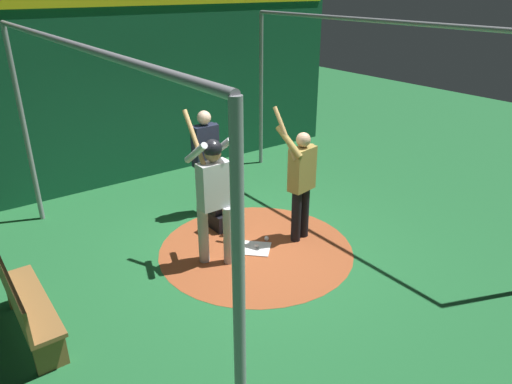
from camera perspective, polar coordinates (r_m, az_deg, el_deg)
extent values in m
plane|color=#216633|center=(7.24, 0.00, -6.89)|extent=(25.37, 25.37, 0.00)
cylinder|color=#9E4C28|center=(7.24, 0.00, -6.87)|extent=(2.93, 2.93, 0.01)
cube|color=white|center=(7.24, 0.00, -6.81)|extent=(0.59, 0.59, 0.01)
cylinder|color=#B3B3B7|center=(6.72, -3.33, -5.24)|extent=(0.15, 0.15, 0.87)
cylinder|color=#B3B3B7|center=(6.78, -6.36, -5.08)|extent=(0.15, 0.15, 0.87)
cube|color=silver|center=(6.42, -5.08, 0.82)|extent=(0.22, 0.44, 0.66)
cylinder|color=silver|center=(6.43, -4.20, 5.40)|extent=(0.53, 0.09, 0.41)
cylinder|color=silver|center=(6.24, -7.28, 4.69)|extent=(0.53, 0.09, 0.41)
sphere|color=#9E704C|center=(6.25, -5.23, 4.68)|extent=(0.23, 0.23, 0.23)
sphere|color=black|center=(6.23, -5.25, 5.22)|extent=(0.25, 0.25, 0.25)
cylinder|color=tan|center=(6.32, -7.36, 6.24)|extent=(0.54, 0.06, 0.73)
cube|color=black|center=(7.82, -3.99, -3.29)|extent=(0.40, 0.40, 0.28)
cube|color=black|center=(7.64, -3.91, -1.04)|extent=(0.30, 0.40, 0.46)
sphere|color=tan|center=(7.49, -3.89, 1.12)|extent=(0.21, 0.21, 0.21)
cube|color=gray|center=(7.42, -3.49, 0.89)|extent=(0.03, 0.19, 0.19)
ellipsoid|color=brown|center=(7.50, -2.34, -2.43)|extent=(0.12, 0.28, 0.22)
cylinder|color=#4C4C51|center=(8.23, -5.29, 0.42)|extent=(0.15, 0.15, 0.89)
cylinder|color=#4C4C51|center=(8.14, -6.49, 0.09)|extent=(0.15, 0.15, 0.89)
cube|color=#1E2338|center=(7.90, -6.13, 5.54)|extent=(0.22, 0.42, 0.70)
cylinder|color=#1E2338|center=(7.98, -4.90, 6.20)|extent=(0.09, 0.09, 0.59)
cylinder|color=#1E2338|center=(7.79, -7.43, 5.64)|extent=(0.09, 0.09, 0.59)
sphere|color=beige|center=(7.77, -6.28, 8.88)|extent=(0.23, 0.23, 0.23)
cylinder|color=black|center=(7.45, 5.82, -2.41)|extent=(0.15, 0.15, 0.84)
cylinder|color=black|center=(7.31, 4.86, -2.92)|extent=(0.15, 0.15, 0.84)
cube|color=olive|center=(7.08, 5.57, 2.79)|extent=(0.29, 0.45, 0.66)
cylinder|color=olive|center=(7.21, 6.58, 3.59)|extent=(0.09, 0.09, 0.56)
cylinder|color=olive|center=(6.84, 4.01, 6.03)|extent=(0.49, 0.18, 0.43)
sphere|color=tan|center=(6.93, 5.72, 6.27)|extent=(0.22, 0.22, 0.22)
cylinder|color=tan|center=(6.86, 3.52, 7.04)|extent=(0.47, 0.14, 0.74)
cube|color=#145133|center=(9.76, -13.71, 11.87)|extent=(0.20, 9.37, 3.57)
cube|color=yellow|center=(9.47, -14.44, 21.48)|extent=(0.03, 9.18, 0.20)
cylinder|color=gray|center=(8.40, -26.09, 6.84)|extent=(0.08, 0.08, 3.18)
cylinder|color=gray|center=(3.21, -1.98, -17.34)|extent=(0.08, 0.08, 3.18)
cylinder|color=gray|center=(10.25, 0.60, 11.95)|extent=(0.08, 0.08, 3.18)
cylinder|color=gray|center=(5.22, -22.15, 16.41)|extent=(6.01, 0.07, 0.07)
cylinder|color=gray|center=(7.86, 14.74, 19.29)|extent=(6.01, 0.07, 0.07)
cube|color=olive|center=(6.00, -25.49, -11.92)|extent=(1.59, 0.36, 0.05)
cube|color=olive|center=(5.87, -27.40, -10.52)|extent=(1.59, 0.04, 0.40)
cube|color=olive|center=(6.69, -26.43, -10.56)|extent=(0.08, 0.32, 0.40)
cube|color=olive|center=(5.59, -23.49, -17.32)|extent=(0.08, 0.32, 0.40)
sphere|color=white|center=(6.99, -6.27, -7.87)|extent=(0.07, 0.07, 0.07)
sphere|color=white|center=(7.24, 0.04, -6.50)|extent=(0.07, 0.07, 0.07)
sphere|color=white|center=(7.44, 1.28, -5.60)|extent=(0.07, 0.07, 0.07)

